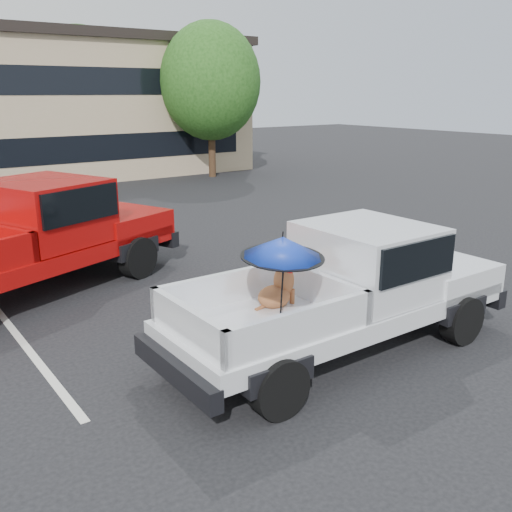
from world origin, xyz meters
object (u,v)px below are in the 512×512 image
object	(u,v)px
tree_back	(81,79)
red_pickup	(38,231)
silver_pickup	(355,281)
tree_right	(211,82)

from	to	relation	value
tree_back	red_pickup	size ratio (longest dim) A/B	1.03
silver_pickup	tree_back	bearing A→B (deg)	79.06
tree_right	silver_pickup	bearing A→B (deg)	-115.12
silver_pickup	red_pickup	size ratio (longest dim) A/B	0.83
tree_right	tree_back	world-z (taller)	tree_back
tree_right	tree_back	distance (m)	8.55
tree_right	red_pickup	size ratio (longest dim) A/B	0.98
silver_pickup	red_pickup	xyz separation A→B (m)	(-3.09, 5.47, 0.12)
silver_pickup	tree_right	bearing A→B (deg)	65.07
tree_right	silver_pickup	world-z (taller)	tree_right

